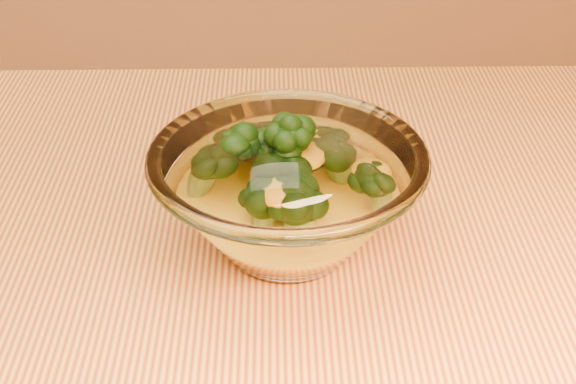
# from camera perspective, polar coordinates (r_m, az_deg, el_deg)

# --- Properties ---
(glass_bowl) EXTENTS (0.19, 0.19, 0.08)m
(glass_bowl) POSITION_cam_1_polar(r_m,az_deg,el_deg) (0.55, 0.00, -0.36)
(glass_bowl) COLOR white
(glass_bowl) RESTS_ON table
(cheese_sauce) EXTENTS (0.11, 0.11, 0.03)m
(cheese_sauce) POSITION_cam_1_polar(r_m,az_deg,el_deg) (0.56, 0.00, -1.86)
(cheese_sauce) COLOR yellow
(cheese_sauce) RESTS_ON glass_bowl
(broccoli_heap) EXTENTS (0.12, 0.11, 0.07)m
(broccoli_heap) POSITION_cam_1_polar(r_m,az_deg,el_deg) (0.55, -0.48, 1.36)
(broccoli_heap) COLOR black
(broccoli_heap) RESTS_ON cheese_sauce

